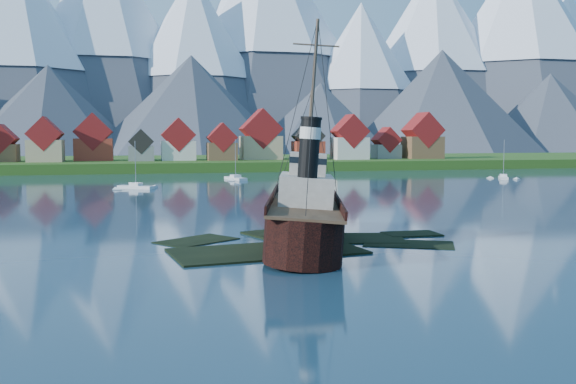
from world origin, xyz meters
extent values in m
plane|color=#1A364A|center=(0.00, 0.00, 0.00)|extent=(1400.00, 1400.00, 0.00)
cube|color=black|center=(-3.00, -2.00, -0.32)|extent=(19.08, 11.42, 1.00)
cube|color=black|center=(6.00, 4.00, -0.38)|extent=(15.15, 9.76, 1.00)
cube|color=black|center=(2.00, 9.00, -0.28)|extent=(11.45, 9.06, 1.00)
cube|color=black|center=(12.00, -1.00, -0.42)|extent=(10.27, 8.34, 1.00)
cube|color=black|center=(-9.00, 6.00, -0.40)|extent=(9.42, 8.68, 1.00)
cube|color=black|center=(15.00, 5.00, -0.35)|extent=(6.00, 4.00, 1.00)
cube|color=#284E16|center=(0.00, 170.00, 0.00)|extent=(600.00, 80.00, 3.20)
cube|color=#3F3D38|center=(0.00, 132.00, 0.00)|extent=(600.00, 2.50, 2.00)
cube|color=brown|center=(-56.00, 153.00, 5.75)|extent=(9.00, 8.00, 5.50)
cube|color=maroon|center=(-56.00, 153.00, 10.12)|extent=(9.16, 8.16, 9.16)
cube|color=tan|center=(-43.00, 150.00, 6.40)|extent=(10.50, 9.00, 6.80)
cube|color=maroon|center=(-43.00, 150.00, 11.69)|extent=(10.69, 9.18, 10.69)
cube|color=maroon|center=(-29.00, 156.00, 6.60)|extent=(12.00, 8.50, 7.20)
cube|color=maroon|center=(-29.00, 156.00, 12.36)|extent=(12.22, 8.67, 12.22)
cube|color=slate|center=(-14.00, 151.00, 5.40)|extent=(8.00, 7.00, 4.80)
cube|color=black|center=(-14.00, 151.00, 9.24)|extent=(8.15, 7.14, 8.15)
cube|color=beige|center=(-2.00, 154.00, 6.20)|extent=(11.00, 9.50, 6.40)
cube|color=maroon|center=(-2.00, 154.00, 11.38)|extent=(11.20, 9.69, 11.20)
cube|color=brown|center=(12.00, 150.00, 5.90)|extent=(9.50, 8.00, 5.80)
cube|color=maroon|center=(12.00, 150.00, 10.51)|extent=(9.67, 8.16, 9.67)
cube|color=tan|center=(26.00, 155.00, 7.00)|extent=(13.50, 10.00, 8.00)
cube|color=maroon|center=(26.00, 155.00, 13.43)|extent=(13.75, 10.20, 13.75)
cube|color=maroon|center=(42.00, 152.00, 6.10)|extent=(10.00, 8.50, 6.20)
cube|color=black|center=(42.00, 152.00, 11.00)|extent=(10.18, 8.67, 10.18)
cube|color=beige|center=(56.00, 149.00, 6.75)|extent=(11.50, 9.00, 7.50)
cube|color=maroon|center=(56.00, 149.00, 12.57)|extent=(11.71, 9.18, 11.71)
cube|color=slate|center=(71.00, 153.00, 5.50)|extent=(9.00, 7.50, 5.00)
cube|color=maroon|center=(71.00, 153.00, 9.62)|extent=(9.16, 7.65, 9.16)
cube|color=brown|center=(84.00, 151.00, 6.90)|extent=(12.50, 10.00, 7.80)
cube|color=maroon|center=(84.00, 151.00, 13.05)|extent=(12.73, 10.20, 12.73)
cone|color=#2D333D|center=(-100.00, 455.00, 73.00)|extent=(180.00, 180.00, 150.00)
cone|color=white|center=(-100.00, 455.00, 103.00)|extent=(111.60, 111.60, 90.00)
cone|color=#2D333D|center=(-40.00, 495.00, 88.00)|extent=(210.00, 210.00, 180.00)
cone|color=#2D333D|center=(30.00, 470.00, 70.50)|extent=(170.00, 170.00, 145.00)
cone|color=white|center=(30.00, 470.00, 99.50)|extent=(105.40, 105.40, 87.00)
cone|color=#2D333D|center=(100.00, 515.00, 98.00)|extent=(240.00, 240.00, 200.00)
cone|color=#2D333D|center=(170.00, 460.00, 60.50)|extent=(150.00, 150.00, 125.00)
cone|color=white|center=(170.00, 460.00, 85.50)|extent=(93.00, 93.00, 75.00)
cone|color=#2D333D|center=(250.00, 490.00, 83.00)|extent=(200.00, 200.00, 170.00)
cone|color=white|center=(250.00, 490.00, 117.00)|extent=(124.00, 124.00, 102.00)
cone|color=#2D333D|center=(330.00, 475.00, 93.00)|extent=(230.00, 230.00, 190.00)
cone|color=white|center=(330.00, 475.00, 131.00)|extent=(142.60, 142.60, 114.00)
cone|color=#2D333D|center=(400.00, 505.00, 75.50)|extent=(180.00, 180.00, 155.00)
cone|color=white|center=(400.00, 505.00, 106.50)|extent=(111.60, 111.60, 93.00)
cone|color=#2D333D|center=(-70.00, 374.00, 27.00)|extent=(120.00, 120.00, 58.00)
cone|color=#2D333D|center=(20.00, 369.00, 31.00)|extent=(136.00, 136.00, 66.00)
cone|color=#2D333D|center=(110.00, 373.00, 23.00)|extent=(110.00, 110.00, 50.00)
cone|color=#2D333D|center=(200.00, 370.00, 35.50)|extent=(150.00, 150.00, 75.00)
cone|color=#2D333D|center=(290.00, 371.00, 28.00)|extent=(124.00, 124.00, 60.00)
cube|color=black|center=(1.05, 0.33, 2.20)|extent=(6.82, 19.64, 4.09)
cone|color=black|center=(1.05, 13.07, 2.20)|extent=(6.82, 6.82, 6.82)
cylinder|color=black|center=(1.05, -9.49, 2.20)|extent=(6.82, 6.82, 4.09)
cube|color=#4C3826|center=(1.05, 0.33, 4.34)|extent=(6.68, 25.91, 0.24)
cube|color=black|center=(-2.22, 0.33, 4.78)|extent=(0.19, 25.09, 0.88)
cube|color=black|center=(4.33, 0.33, 4.78)|extent=(0.19, 25.09, 0.88)
cube|color=#ADA89E|center=(1.05, -1.13, 5.80)|extent=(5.06, 8.28, 2.92)
cube|color=#ADA89E|center=(1.05, -0.16, 8.33)|extent=(3.51, 3.90, 2.14)
cylinder|color=black|center=(1.05, -4.34, 9.99)|extent=(1.85, 1.85, 5.45)
cylinder|color=silver|center=(1.05, -4.34, 11.35)|extent=(1.95, 1.95, 1.07)
cylinder|color=#473828|center=(1.05, 8.12, 10.28)|extent=(0.27, 0.27, 11.69)
cylinder|color=#473828|center=(1.05, -2.10, 15.73)|extent=(0.31, 0.31, 12.66)
cube|color=silver|center=(-15.51, 76.39, 0.09)|extent=(7.81, 6.32, 1.08)
cube|color=silver|center=(-15.51, 76.39, 0.95)|extent=(2.89, 2.77, 0.63)
cylinder|color=gray|center=(-15.51, 76.39, 5.32)|extent=(0.13, 0.13, 9.38)
cube|color=silver|center=(76.50, 86.18, 0.09)|extent=(5.23, 7.72, 1.09)
cube|color=silver|center=(76.50, 86.18, 0.95)|extent=(2.49, 2.69, 0.63)
cylinder|color=gray|center=(76.50, 86.18, 5.34)|extent=(0.13, 0.13, 9.42)
cube|color=silver|center=(8.93, 98.83, 0.09)|extent=(4.78, 9.42, 1.10)
cube|color=silver|center=(8.93, 98.83, 0.96)|extent=(2.65, 3.03, 0.64)
cylinder|color=gray|center=(8.93, 98.83, 5.40)|extent=(0.13, 0.13, 9.51)
camera|label=1|loc=(-14.77, -61.42, 11.08)|focal=40.00mm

